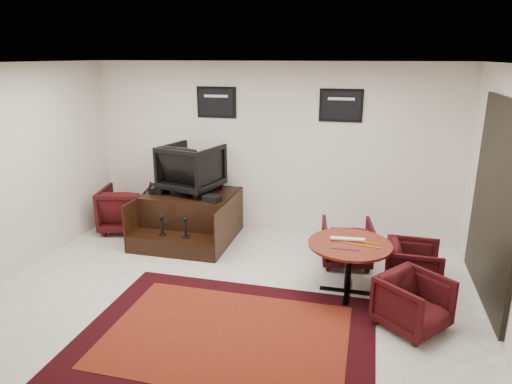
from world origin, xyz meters
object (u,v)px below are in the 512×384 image
at_px(shine_podium, 190,217).
at_px(meeting_table, 349,250).
at_px(shine_chair, 192,166).
at_px(table_chair_corner, 413,300).
at_px(table_chair_window, 414,264).
at_px(table_chair_back, 347,240).
at_px(armchair_side, 127,207).

distance_m(shine_podium, meeting_table, 2.89).
relative_size(shine_chair, table_chair_corner, 1.30).
height_order(meeting_table, table_chair_window, table_chair_window).
relative_size(shine_podium, table_chair_back, 2.11).
bearing_deg(table_chair_window, armchair_side, 79.03).
bearing_deg(table_chair_window, shine_chair, 73.65).
bearing_deg(table_chair_corner, shine_podium, 100.18).
height_order(table_chair_window, table_chair_corner, table_chair_window).
xyz_separation_m(armchair_side, table_chair_corner, (4.51, -1.91, -0.08)).
bearing_deg(table_chair_back, armchair_side, -15.05).
distance_m(shine_podium, shine_chair, 0.85).
distance_m(shine_chair, table_chair_window, 3.67).
height_order(shine_podium, table_chair_corner, shine_podium).
bearing_deg(armchair_side, table_chair_window, 155.59).
relative_size(shine_podium, shine_chair, 1.71).
bearing_deg(table_chair_back, table_chair_corner, 110.05).
height_order(meeting_table, table_chair_back, table_chair_back).
distance_m(table_chair_back, table_chair_corner, 1.68).
bearing_deg(table_chair_window, meeting_table, 112.13).
xyz_separation_m(armchair_side, meeting_table, (3.78, -1.28, 0.17)).
xyz_separation_m(meeting_table, table_chair_window, (0.80, 0.31, -0.25)).
bearing_deg(armchair_side, shine_chair, 172.18).
xyz_separation_m(shine_chair, table_chair_corner, (3.34, -2.00, -0.85)).
distance_m(armchair_side, table_chair_window, 4.68).
relative_size(table_chair_back, table_chair_window, 1.05).
bearing_deg(shine_chair, meeting_table, 166.62).
height_order(shine_chair, table_chair_back, shine_chair).
bearing_deg(table_chair_back, table_chair_window, 139.65).
xyz_separation_m(armchair_side, table_chair_back, (3.71, -0.43, -0.06)).
relative_size(shine_podium, armchair_side, 1.78).
distance_m(table_chair_back, table_chair_window, 1.02).
bearing_deg(table_chair_corner, table_chair_window, 34.92).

